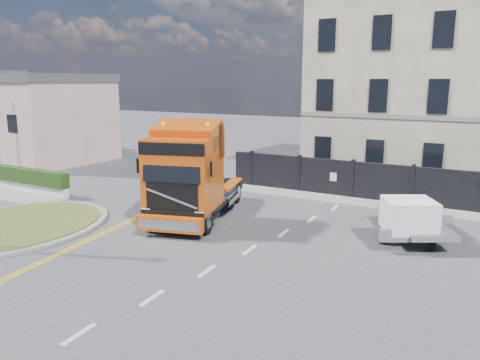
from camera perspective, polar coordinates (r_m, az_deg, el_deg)
The scene contains 11 objects.
ground at distance 19.18m, azimuth -6.09°, elevation -6.59°, with size 120.00×120.00×0.00m, color #424244.
traffic_island at distance 22.04m, azimuth -25.90°, elevation -5.07°, with size 6.80×6.80×0.17m.
hedge_wall at distance 29.19m, azimuth -25.55°, elevation 0.24°, with size 8.00×0.55×1.35m.
pavement_side at distance 28.73m, azimuth -27.21°, elevation -1.50°, with size 8.50×1.80×0.10m, color gray.
seaside_bldg_pink at distance 38.90m, azimuth -22.81°, elevation 6.50°, with size 8.00×8.00×6.00m, color beige.
seaside_bldg_cream at distance 46.59m, azimuth -26.91°, elevation 6.28°, with size 9.00×8.00×5.00m, color silver.
hoarding_fence at distance 24.61m, azimuth 19.25°, elevation -0.63°, with size 18.80×0.25×2.00m.
georgian_building at distance 31.58m, azimuth 21.42°, elevation 10.60°, with size 12.30×10.30×12.80m.
pavement_far at distance 24.07m, azimuth 17.41°, elevation -3.08°, with size 20.00×1.60×0.12m, color gray.
truck at distance 20.43m, azimuth -6.17°, elevation 0.19°, with size 4.59×7.67×4.32m.
flatbed_pickup at distance 18.97m, azimuth 20.13°, elevation -4.40°, with size 3.64×4.82×1.82m.
Camera 1 is at (10.67, -14.73, 6.09)m, focal length 35.00 mm.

